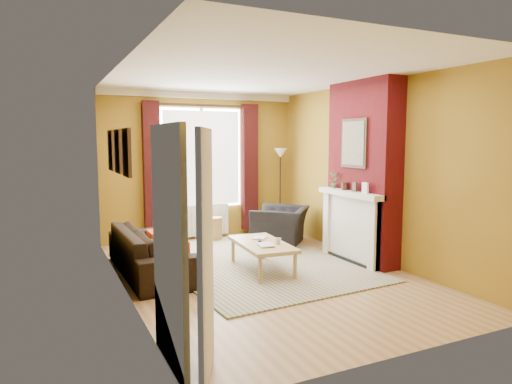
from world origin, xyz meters
TOP-DOWN VIEW (x-y plane):
  - ground at (0.00, 0.00)m, footprint 5.50×5.50m
  - room_walls at (0.64, 0.28)m, footprint 3.82×5.54m
  - striped_rug at (0.12, 0.58)m, footprint 2.89×3.84m
  - sofa at (-1.42, 0.72)m, footprint 0.92×2.23m
  - armchair at (1.11, 1.55)m, footprint 1.37×1.38m
  - coffee_table at (0.04, 0.14)m, footprint 0.73×1.32m
  - wicker_stool at (0.10, 2.40)m, footprint 0.38×0.38m
  - floor_lamp at (1.55, 2.39)m, footprint 0.32×0.32m
  - book_a at (-0.11, -0.07)m, footprint 0.24×0.30m
  - book_b at (0.06, 0.46)m, footprint 0.30×0.31m
  - mug at (0.20, -0.06)m, footprint 0.11×0.11m
  - tv_remote at (0.05, 0.23)m, footprint 0.11×0.17m

SIDE VIEW (x-z plane):
  - ground at x=0.00m, z-range 0.00..0.00m
  - striped_rug at x=0.12m, z-range 0.00..0.02m
  - wicker_stool at x=0.10m, z-range 0.00..0.44m
  - sofa at x=-1.42m, z-range 0.00..0.64m
  - armchair at x=1.11m, z-range 0.00..0.67m
  - coffee_table at x=0.04m, z-range 0.17..0.59m
  - book_b at x=0.06m, z-range 0.42..0.44m
  - tv_remote at x=0.05m, z-range 0.42..0.45m
  - book_a at x=-0.11m, z-range 0.42..0.45m
  - mug at x=0.20m, z-range 0.42..0.51m
  - floor_lamp at x=1.55m, z-range 0.50..2.24m
  - room_walls at x=0.64m, z-range -0.03..2.80m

